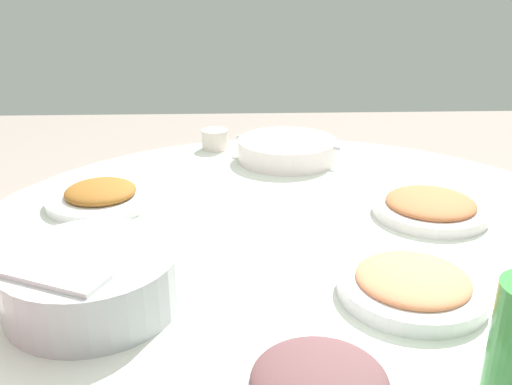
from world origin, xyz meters
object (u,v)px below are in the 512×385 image
object	(u,v)px
rice_bowl	(92,279)
dish_tofu_braise	(430,206)
round_dining_table	(297,289)
dish_stirfry	(101,196)
dish_shrimp	(412,284)
tea_cup_side	(215,139)
soup_bowl	(287,150)

from	to	relation	value
rice_bowl	dish_tofu_braise	xyz separation A→B (m)	(-0.31, 0.63, -0.03)
round_dining_table	dish_stirfry	distance (m)	0.48
dish_tofu_braise	dish_shrimp	world-z (taller)	dish_shrimp
dish_shrimp	tea_cup_side	size ratio (longest dim) A/B	3.12
round_dining_table	dish_tofu_braise	size ratio (longest dim) A/B	5.78
round_dining_table	soup_bowl	size ratio (longest dim) A/B	5.07
round_dining_table	rice_bowl	distance (m)	0.43
soup_bowl	tea_cup_side	bearing A→B (deg)	-119.06
tea_cup_side	soup_bowl	bearing A→B (deg)	60.94
soup_bowl	dish_shrimp	world-z (taller)	soup_bowl
dish_tofu_braise	dish_shrimp	bearing A→B (deg)	-23.14
rice_bowl	dish_stirfry	bearing A→B (deg)	-169.18
rice_bowl	soup_bowl	world-z (taller)	rice_bowl
round_dining_table	dish_tofu_braise	distance (m)	0.33
round_dining_table	dish_stirfry	world-z (taller)	dish_stirfry
dish_tofu_braise	tea_cup_side	xyz separation A→B (m)	(-0.48, -0.46, 0.01)
rice_bowl	dish_shrimp	world-z (taller)	rice_bowl
dish_shrimp	dish_tofu_braise	bearing A→B (deg)	156.86
rice_bowl	soup_bowl	distance (m)	0.78
rice_bowl	dish_tofu_braise	size ratio (longest dim) A/B	1.12
soup_bowl	dish_stirfry	distance (m)	0.52
dish_stirfry	round_dining_table	bearing A→B (deg)	65.15
dish_stirfry	tea_cup_side	bearing A→B (deg)	148.79
rice_bowl	dish_stirfry	xyz separation A→B (m)	(-0.40, -0.08, -0.03)
rice_bowl	dish_tofu_braise	bearing A→B (deg)	116.69
rice_bowl	dish_tofu_braise	world-z (taller)	rice_bowl
soup_bowl	dish_stirfry	bearing A→B (deg)	-56.82
dish_tofu_braise	soup_bowl	bearing A→B (deg)	-144.49
soup_bowl	tea_cup_side	distance (m)	0.23
rice_bowl	tea_cup_side	distance (m)	0.81
round_dining_table	dish_stirfry	bearing A→B (deg)	-114.85
dish_tofu_braise	round_dining_table	bearing A→B (deg)	-70.14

